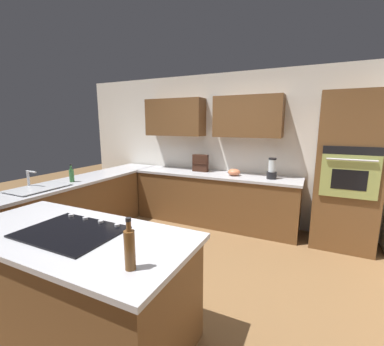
{
  "coord_description": "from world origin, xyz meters",
  "views": [
    {
      "loc": [
        -1.42,
        2.38,
        1.75
      ],
      "look_at": [
        0.29,
        -1.22,
        0.98
      ],
      "focal_mm": 24.17,
      "sensor_mm": 36.0,
      "label": 1
    }
  ],
  "objects_px": {
    "cooktop": "(71,231)",
    "second_bottle": "(130,249)",
    "blender": "(272,170)",
    "wall_oven": "(347,172)",
    "sink_unit": "(38,187)",
    "spice_rack": "(200,163)",
    "mixing_bowl": "(234,172)",
    "dish_soap_bottle": "(72,175)"
  },
  "relations": [
    {
      "from": "sink_unit",
      "to": "mixing_bowl",
      "type": "relative_size",
      "value": 3.46
    },
    {
      "from": "wall_oven",
      "to": "sink_unit",
      "type": "distance_m",
      "value": 4.18
    },
    {
      "from": "sink_unit",
      "to": "spice_rack",
      "type": "bearing_deg",
      "value": -124.68
    },
    {
      "from": "cooktop",
      "to": "second_bottle",
      "type": "xyz_separation_m",
      "value": [
        -0.76,
        0.22,
        0.12
      ]
    },
    {
      "from": "blender",
      "to": "spice_rack",
      "type": "distance_m",
      "value": 1.25
    },
    {
      "from": "wall_oven",
      "to": "mixing_bowl",
      "type": "height_order",
      "value": "wall_oven"
    },
    {
      "from": "sink_unit",
      "to": "dish_soap_bottle",
      "type": "bearing_deg",
      "value": -96.95
    },
    {
      "from": "wall_oven",
      "to": "cooktop",
      "type": "relative_size",
      "value": 2.85
    },
    {
      "from": "cooktop",
      "to": "spice_rack",
      "type": "bearing_deg",
      "value": -87.29
    },
    {
      "from": "blender",
      "to": "second_bottle",
      "type": "distance_m",
      "value": 3.0
    },
    {
      "from": "cooktop",
      "to": "dish_soap_bottle",
      "type": "bearing_deg",
      "value": -40.18
    },
    {
      "from": "sink_unit",
      "to": "spice_rack",
      "type": "xyz_separation_m",
      "value": [
        -1.43,
        -2.06,
        0.13
      ]
    },
    {
      "from": "wall_oven",
      "to": "sink_unit",
      "type": "xyz_separation_m",
      "value": [
        3.68,
        1.98,
        -0.17
      ]
    },
    {
      "from": "sink_unit",
      "to": "mixing_bowl",
      "type": "xyz_separation_m",
      "value": [
        -2.08,
        -1.97,
        0.04
      ]
    },
    {
      "from": "cooktop",
      "to": "spice_rack",
      "type": "xyz_separation_m",
      "value": [
        0.14,
        -2.86,
        0.14
      ]
    },
    {
      "from": "blender",
      "to": "mixing_bowl",
      "type": "height_order",
      "value": "blender"
    },
    {
      "from": "cooktop",
      "to": "dish_soap_bottle",
      "type": "relative_size",
      "value": 2.87
    },
    {
      "from": "spice_rack",
      "to": "second_bottle",
      "type": "distance_m",
      "value": 3.2
    },
    {
      "from": "mixing_bowl",
      "to": "second_bottle",
      "type": "distance_m",
      "value": 2.99
    },
    {
      "from": "cooktop",
      "to": "blender",
      "type": "bearing_deg",
      "value": -112.01
    },
    {
      "from": "wall_oven",
      "to": "blender",
      "type": "xyz_separation_m",
      "value": [
        1.0,
        0.01,
        -0.04
      ]
    },
    {
      "from": "mixing_bowl",
      "to": "sink_unit",
      "type": "bearing_deg",
      "value": 43.42
    },
    {
      "from": "wall_oven",
      "to": "spice_rack",
      "type": "bearing_deg",
      "value": -2.14
    },
    {
      "from": "cooktop",
      "to": "mixing_bowl",
      "type": "bearing_deg",
      "value": -100.57
    },
    {
      "from": "wall_oven",
      "to": "mixing_bowl",
      "type": "xyz_separation_m",
      "value": [
        1.6,
        0.01,
        -0.13
      ]
    },
    {
      "from": "mixing_bowl",
      "to": "second_bottle",
      "type": "xyz_separation_m",
      "value": [
        -0.25,
        2.98,
        0.07
      ]
    },
    {
      "from": "blender",
      "to": "second_bottle",
      "type": "xyz_separation_m",
      "value": [
        0.35,
        2.98,
        -0.01
      ]
    },
    {
      "from": "wall_oven",
      "to": "cooktop",
      "type": "bearing_deg",
      "value": 52.66
    },
    {
      "from": "wall_oven",
      "to": "sink_unit",
      "type": "bearing_deg",
      "value": 28.3
    },
    {
      "from": "spice_rack",
      "to": "second_bottle",
      "type": "bearing_deg",
      "value": 106.26
    },
    {
      "from": "sink_unit",
      "to": "cooktop",
      "type": "xyz_separation_m",
      "value": [
        -1.56,
        0.79,
        -0.01
      ]
    },
    {
      "from": "blender",
      "to": "second_bottle",
      "type": "bearing_deg",
      "value": 83.23
    },
    {
      "from": "blender",
      "to": "mixing_bowl",
      "type": "xyz_separation_m",
      "value": [
        0.6,
        -0.0,
        -0.08
      ]
    },
    {
      "from": "spice_rack",
      "to": "dish_soap_bottle",
      "type": "height_order",
      "value": "spice_rack"
    },
    {
      "from": "cooktop",
      "to": "second_bottle",
      "type": "distance_m",
      "value": 0.8
    },
    {
      "from": "spice_rack",
      "to": "blender",
      "type": "bearing_deg",
      "value": 175.54
    },
    {
      "from": "blender",
      "to": "spice_rack",
      "type": "xyz_separation_m",
      "value": [
        1.25,
        -0.1,
        0.01
      ]
    },
    {
      "from": "wall_oven",
      "to": "cooktop",
      "type": "xyz_separation_m",
      "value": [
        2.11,
        2.77,
        -0.18
      ]
    },
    {
      "from": "wall_oven",
      "to": "second_bottle",
      "type": "distance_m",
      "value": 3.28
    },
    {
      "from": "blender",
      "to": "second_bottle",
      "type": "relative_size",
      "value": 1.03
    },
    {
      "from": "sink_unit",
      "to": "second_bottle",
      "type": "relative_size",
      "value": 2.2
    },
    {
      "from": "cooktop",
      "to": "second_bottle",
      "type": "relative_size",
      "value": 2.39
    }
  ]
}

